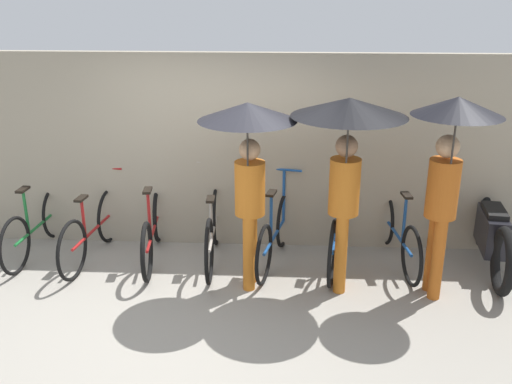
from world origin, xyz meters
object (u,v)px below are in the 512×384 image
at_px(parked_bicycle_0, 36,225).
at_px(pedestrian_trailing, 450,151).
at_px(pedestrian_leading, 248,146).
at_px(pedestrian_center, 347,138).
at_px(parked_bicycle_5, 337,233).
at_px(motorcycle, 491,234).
at_px(parked_bicycle_4, 274,234).
at_px(parked_bicycle_1, 92,230).
at_px(parked_bicycle_2, 153,230).
at_px(parked_bicycle_3, 213,231).
at_px(parked_bicycle_6, 397,233).

distance_m(parked_bicycle_0, pedestrian_trailing, 4.86).
relative_size(pedestrian_leading, pedestrian_center, 0.97).
bearing_deg(pedestrian_leading, parked_bicycle_5, -141.17).
bearing_deg(motorcycle, parked_bicycle_4, 97.97).
distance_m(parked_bicycle_1, pedestrian_center, 3.27).
distance_m(parked_bicycle_2, pedestrian_center, 2.66).
distance_m(parked_bicycle_5, pedestrian_center, 1.48).
bearing_deg(pedestrian_center, motorcycle, -154.16).
bearing_deg(parked_bicycle_1, parked_bicycle_5, -83.76).
relative_size(parked_bicycle_1, motorcycle, 0.87).
relative_size(parked_bicycle_0, parked_bicycle_1, 0.99).
distance_m(parked_bicycle_0, parked_bicycle_3, 2.19).
relative_size(parked_bicycle_0, pedestrian_center, 0.81).
xyz_separation_m(pedestrian_leading, motorcycle, (2.77, 0.69, -1.20)).
height_order(pedestrian_leading, motorcycle, pedestrian_leading).
distance_m(pedestrian_leading, pedestrian_center, 0.98).
height_order(pedestrian_leading, pedestrian_trailing, pedestrian_trailing).
relative_size(parked_bicycle_3, parked_bicycle_5, 0.99).
relative_size(parked_bicycle_3, motorcycle, 0.88).
xyz_separation_m(parked_bicycle_6, pedestrian_center, (-0.74, -0.77, 1.35)).
xyz_separation_m(parked_bicycle_0, pedestrian_trailing, (4.62, -0.83, 1.24)).
relative_size(parked_bicycle_2, pedestrian_center, 0.82).
bearing_deg(parked_bicycle_5, parked_bicycle_1, 99.67).
distance_m(pedestrian_center, pedestrian_trailing, 1.00).
bearing_deg(pedestrian_center, parked_bicycle_4, -38.24).
bearing_deg(pedestrian_trailing, parked_bicycle_1, -14.08).
height_order(parked_bicycle_5, pedestrian_trailing, pedestrian_trailing).
height_order(parked_bicycle_4, parked_bicycle_5, parked_bicycle_4).
bearing_deg(parked_bicycle_2, parked_bicycle_4, -97.15).
distance_m(parked_bicycle_0, pedestrian_leading, 3.03).
relative_size(parked_bicycle_6, pedestrian_trailing, 0.81).
xyz_separation_m(parked_bicycle_0, parked_bicycle_5, (3.64, -0.09, 0.03)).
distance_m(parked_bicycle_5, pedestrian_leading, 1.70).
bearing_deg(motorcycle, parked_bicycle_0, 96.36).
bearing_deg(pedestrian_center, pedestrian_leading, 3.83).
xyz_separation_m(parked_bicycle_4, parked_bicycle_6, (1.45, 0.11, -0.00)).
height_order(parked_bicycle_1, parked_bicycle_3, parked_bicycle_3).
xyz_separation_m(parked_bicycle_5, motorcycle, (1.78, 0.02, 0.02)).
bearing_deg(motorcycle, parked_bicycle_3, 97.63).
bearing_deg(parked_bicycle_3, parked_bicycle_1, 87.48).
xyz_separation_m(parked_bicycle_1, pedestrian_trailing, (3.89, -0.73, 1.24)).
relative_size(parked_bicycle_2, parked_bicycle_6, 0.99).
bearing_deg(parked_bicycle_3, parked_bicycle_5, -92.42).
bearing_deg(motorcycle, pedestrian_leading, 111.09).
bearing_deg(parked_bicycle_3, motorcycle, -92.12).
xyz_separation_m(parked_bicycle_2, pedestrian_center, (2.18, -0.70, 1.35)).
distance_m(parked_bicycle_2, parked_bicycle_3, 0.73).
distance_m(parked_bicycle_5, motorcycle, 1.78).
bearing_deg(parked_bicycle_1, parked_bicycle_0, 87.98).
distance_m(parked_bicycle_2, pedestrian_leading, 1.86).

